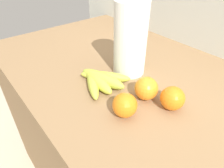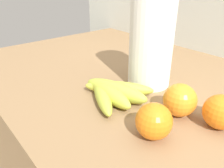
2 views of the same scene
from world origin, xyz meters
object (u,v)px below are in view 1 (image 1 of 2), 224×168
object	(u,v)px
orange_back_right	(172,98)
orange_back_left	(146,88)
banana_bunch	(100,80)
paper_towel_roll	(130,39)
orange_right	(125,105)

from	to	relation	value
orange_back_right	orange_back_left	bearing A→B (deg)	-162.77
banana_bunch	orange_back_right	world-z (taller)	orange_back_right
orange_back_left	banana_bunch	bearing A→B (deg)	-155.43
orange_back_right	banana_bunch	bearing A→B (deg)	-157.91
paper_towel_roll	orange_back_right	bearing A→B (deg)	-10.83
orange_back_right	orange_back_left	world-z (taller)	orange_back_left
orange_right	orange_back_left	distance (m)	0.10
banana_bunch	orange_right	size ratio (longest dim) A/B	2.60
paper_towel_roll	orange_right	bearing A→B (deg)	-45.83
banana_bunch	orange_right	xyz separation A→B (m)	(0.16, -0.03, 0.02)
orange_back_left	paper_towel_roll	bearing A→B (deg)	155.53
banana_bunch	orange_right	distance (m)	0.16
banana_bunch	paper_towel_roll	bearing A→B (deg)	91.12
orange_back_right	paper_towel_roll	xyz separation A→B (m)	(-0.23, 0.04, 0.09)
orange_back_left	paper_towel_roll	distance (m)	0.19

